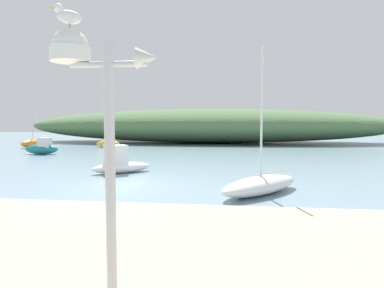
{
  "coord_description": "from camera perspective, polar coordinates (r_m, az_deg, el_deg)",
  "views": [
    {
      "loc": [
        4.36,
        -12.64,
        2.56
      ],
      "look_at": [
        1.9,
        7.88,
        1.13
      ],
      "focal_mm": 30.76,
      "sensor_mm": 36.0,
      "label": 1
    }
  ],
  "objects": [
    {
      "name": "ground_plane",
      "position": [
        13.62,
        -12.05,
        -6.97
      ],
      "size": [
        120.0,
        120.0,
        0.0
      ],
      "primitive_type": "plane",
      "color": "#7A99A8"
    },
    {
      "name": "distant_hill",
      "position": [
        39.67,
        2.88,
        3.17
      ],
      "size": [
        44.59,
        11.61,
        4.02
      ],
      "primitive_type": "ellipsoid",
      "color": "#517547",
      "rests_on": "ground"
    },
    {
      "name": "mast_structure",
      "position": [
        3.98,
        -17.53,
        9.12
      ],
      "size": [
        1.24,
        0.45,
        3.41
      ],
      "color": "silver",
      "rests_on": "beach_sand"
    },
    {
      "name": "seagull_on_radar",
      "position": [
        4.22,
        -20.76,
        20.14
      ],
      "size": [
        0.33,
        0.29,
        0.25
      ],
      "color": "orange",
      "rests_on": "mast_structure"
    },
    {
      "name": "sailboat_near_shore",
      "position": [
        35.96,
        -25.83,
        0.15
      ],
      "size": [
        1.39,
        3.26,
        4.07
      ],
      "color": "orange",
      "rests_on": "ground"
    },
    {
      "name": "sailboat_inner_mooring",
      "position": [
        32.75,
        -14.34,
        0.02
      ],
      "size": [
        2.5,
        1.06,
        2.78
      ],
      "color": "gold",
      "rests_on": "ground"
    },
    {
      "name": "motorboat_far_right",
      "position": [
        16.68,
        -12.43,
        -3.3
      ],
      "size": [
        2.95,
        2.57,
        1.39
      ],
      "color": "white",
      "rests_on": "ground"
    },
    {
      "name": "sailboat_west_reach",
      "position": [
        11.91,
        11.81,
        -6.86
      ],
      "size": [
        3.45,
        3.77,
        5.17
      ],
      "color": "white",
      "rests_on": "ground"
    },
    {
      "name": "motorboat_centre_water",
      "position": [
        28.07,
        -24.51,
        -0.61
      ],
      "size": [
        2.64,
        0.91,
        1.29
      ],
      "color": "teal",
      "rests_on": "ground"
    }
  ]
}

